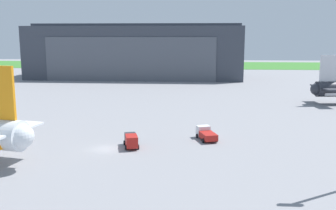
% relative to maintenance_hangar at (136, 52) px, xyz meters
% --- Properties ---
extents(ground_plane, '(440.00, 440.00, 0.00)m').
position_rel_maintenance_hangar_xyz_m(ground_plane, '(11.59, -103.02, -10.58)').
color(ground_plane, gray).
extents(grass_field_strip, '(440.00, 56.00, 0.08)m').
position_rel_maintenance_hangar_xyz_m(grass_field_strip, '(11.59, 69.28, -10.54)').
color(grass_field_strip, '#3A792E').
rests_on(grass_field_strip, ground_plane).
extents(maintenance_hangar, '(85.46, 29.03, 22.09)m').
position_rel_maintenance_hangar_xyz_m(maintenance_hangar, '(0.00, 0.00, 0.00)').
color(maintenance_hangar, '#383D47').
rests_on(maintenance_hangar, ground_plane).
extents(ops_van, '(3.02, 4.86, 2.09)m').
position_rel_maintenance_hangar_xyz_m(ops_van, '(15.34, -101.77, -9.42)').
color(ops_van, '#2D2D33').
rests_on(ops_van, ground_plane).
extents(stair_truck, '(3.71, 5.60, 2.03)m').
position_rel_maintenance_hangar_xyz_m(stair_truck, '(27.20, -96.22, -9.60)').
color(stair_truck, silver).
rests_on(stair_truck, ground_plane).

